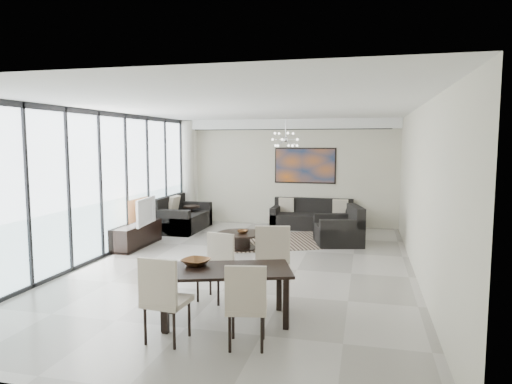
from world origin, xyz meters
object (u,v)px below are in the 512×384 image
(television, at_px, (142,211))
(dining_table, at_px, (226,275))
(coffee_table, at_px, (240,240))
(sofa_main, at_px, (312,219))
(tv_console, at_px, (136,235))

(television, relative_size, dining_table, 0.56)
(coffee_table, height_order, dining_table, dining_table)
(television, xyz_separation_m, dining_table, (3.02, -3.53, -0.19))
(sofa_main, relative_size, television, 2.11)
(sofa_main, bearing_deg, tv_console, -139.14)
(sofa_main, bearing_deg, dining_table, -92.92)
(coffee_table, bearing_deg, dining_table, -77.04)
(coffee_table, height_order, television, television)
(tv_console, relative_size, television, 1.59)
(coffee_table, xyz_separation_m, tv_console, (-2.29, -0.32, 0.05))
(tv_console, distance_m, dining_table, 4.79)
(coffee_table, distance_m, tv_console, 2.31)
(coffee_table, bearing_deg, sofa_main, 65.62)
(television, bearing_deg, sofa_main, -53.59)
(sofa_main, height_order, television, television)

